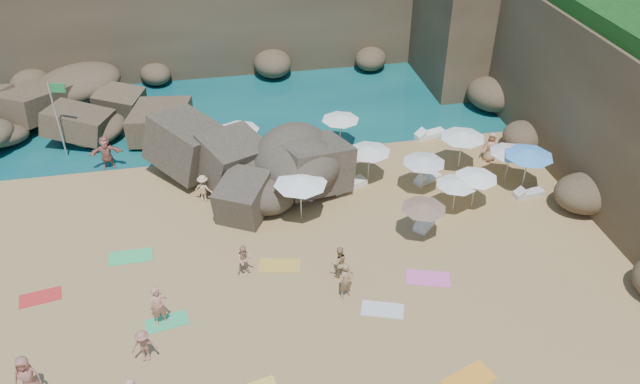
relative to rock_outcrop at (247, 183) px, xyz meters
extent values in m
plane|color=tan|center=(1.06, -7.36, 0.00)|extent=(120.00, 120.00, 0.00)
plane|color=#0C4751|center=(1.06, 22.64, 0.00)|extent=(120.00, 120.00, 0.00)
cube|color=brown|center=(20.06, 0.64, 4.00)|extent=(8.00, 30.00, 8.00)
cube|color=brown|center=(18.06, 12.64, 4.00)|extent=(10.00, 12.00, 8.00)
cylinder|color=white|center=(-15.44, 22.64, 3.00)|extent=(0.10, 0.10, 6.00)
cylinder|color=white|center=(-13.94, 22.64, 3.00)|extent=(0.10, 0.10, 6.00)
cylinder|color=silver|center=(-9.65, 4.59, 2.25)|extent=(0.09, 0.09, 4.51)
cube|color=#228940|center=(-9.22, 4.59, 4.14)|extent=(0.78, 0.23, 0.51)
cylinder|color=silver|center=(-0.10, 2.55, 1.01)|extent=(0.06, 0.06, 2.01)
cone|color=silver|center=(-0.10, 2.55, 1.96)|extent=(2.26, 2.26, 0.34)
cylinder|color=silver|center=(5.61, 2.85, 0.95)|extent=(0.06, 0.06, 1.90)
cone|color=white|center=(5.61, 2.85, 1.85)|extent=(2.13, 2.13, 0.32)
cylinder|color=silver|center=(13.40, -2.30, 0.95)|extent=(0.06, 0.06, 1.91)
cone|color=silver|center=(13.40, -2.30, 1.86)|extent=(2.14, 2.14, 0.33)
cylinder|color=silver|center=(10.79, -4.12, 0.93)|extent=(0.05, 0.05, 1.87)
cone|color=white|center=(10.79, -4.12, 1.82)|extent=(2.09, 2.09, 0.32)
cylinder|color=silver|center=(11.42, -0.66, 1.06)|extent=(0.06, 0.06, 2.13)
cone|color=white|center=(11.42, -0.66, 2.08)|extent=(2.39, 2.39, 0.36)
cylinder|color=silver|center=(6.29, -0.92, 0.99)|extent=(0.06, 0.06, 1.97)
cone|color=white|center=(6.29, -0.92, 1.93)|extent=(2.21, 2.21, 0.34)
cylinder|color=silver|center=(7.51, -6.02, 0.92)|extent=(0.05, 0.05, 1.85)
cone|color=red|center=(7.51, -6.02, 1.80)|extent=(2.07, 2.07, 0.32)
cylinder|color=silver|center=(8.73, -2.39, 0.96)|extent=(0.06, 0.06, 1.93)
cone|color=silver|center=(8.73, -2.39, 1.88)|extent=(2.16, 2.16, 0.33)
cylinder|color=silver|center=(2.30, -3.55, 1.13)|extent=(0.07, 0.07, 2.26)
cone|color=white|center=(2.30, -3.55, 2.20)|extent=(2.53, 2.53, 0.39)
cylinder|color=silver|center=(13.95, -3.12, 1.10)|extent=(0.06, 0.06, 2.20)
cone|color=#4599EC|center=(13.95, -3.12, 2.14)|extent=(2.47, 2.47, 0.38)
cylinder|color=silver|center=(9.71, -4.35, 0.87)|extent=(0.05, 0.05, 1.75)
cone|color=silver|center=(9.71, -4.35, 1.70)|extent=(1.96, 1.96, 0.30)
cube|color=white|center=(5.13, -1.39, 0.15)|extent=(2.08, 1.36, 0.31)
cube|color=white|center=(11.05, 2.90, 0.15)|extent=(1.97, 1.09, 0.29)
cube|color=silver|center=(9.36, -1.58, 0.12)|extent=(1.61, 1.09, 0.24)
cube|color=white|center=(2.36, -1.79, 0.13)|extent=(1.77, 1.00, 0.26)
cube|color=silver|center=(13.99, -3.82, 0.12)|extent=(1.63, 0.68, 0.25)
cube|color=white|center=(8.19, -5.09, 0.15)|extent=(1.80, 1.75, 0.29)
cube|color=#35B96C|center=(-4.03, -9.25, 0.01)|extent=(1.77, 1.12, 0.03)
cube|color=red|center=(-9.18, -6.87, 0.01)|extent=(1.77, 1.11, 0.03)
cube|color=pink|center=(6.92, -8.78, 0.02)|extent=(2.09, 1.46, 0.03)
cube|color=orange|center=(6.62, -14.13, 0.02)|extent=(2.13, 1.57, 0.03)
cube|color=#37C36B|center=(-5.66, -4.93, 0.02)|extent=(1.92, 0.99, 0.03)
cube|color=gold|center=(0.80, -6.77, 0.02)|extent=(1.95, 1.25, 0.03)
cube|color=silver|center=(4.52, -10.21, 0.01)|extent=(1.88, 1.36, 0.03)
imported|color=tan|center=(-4.21, -9.24, 0.92)|extent=(0.75, 0.58, 1.83)
imported|color=tan|center=(3.21, -7.88, 0.76)|extent=(0.84, 0.71, 1.52)
imported|color=#E1B07F|center=(-2.23, -1.19, 0.74)|extent=(1.04, 0.79, 1.49)
imported|color=#A46B52|center=(3.23, -1.82, 0.76)|extent=(0.73, 0.97, 1.53)
imported|color=tan|center=(13.35, -0.27, 0.88)|extent=(0.97, 0.81, 1.75)
imported|color=#B96C5C|center=(-7.23, 2.94, 0.95)|extent=(1.79, 0.63, 1.90)
imported|color=#A66453|center=(-4.74, -11.02, 0.19)|extent=(0.91, 1.41, 0.37)
imported|color=#A17850|center=(3.24, -9.13, 0.20)|extent=(1.12, 1.74, 0.39)
imported|color=tan|center=(-0.71, -6.99, 0.27)|extent=(0.77, 1.48, 0.55)
camera|label=1|loc=(-1.33, -27.35, 18.25)|focal=35.00mm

